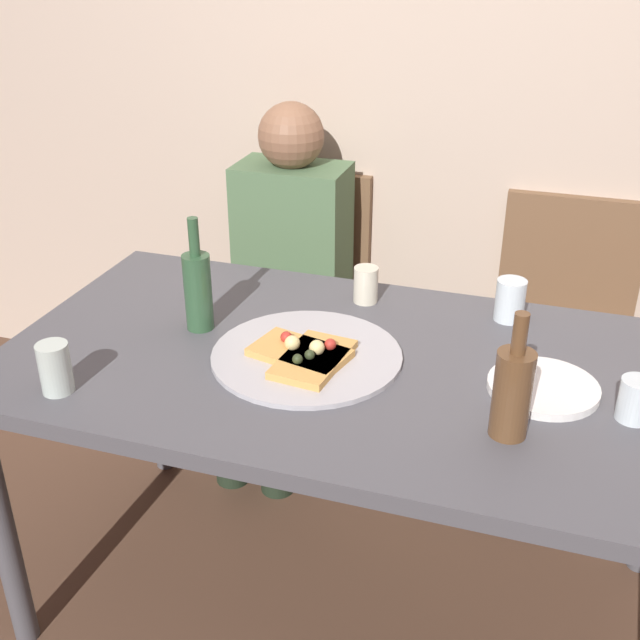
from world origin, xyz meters
The scene contains 16 objects.
ground_plane centered at (0.00, 0.00, 0.00)m, with size 8.00×8.00×0.00m, color #513828.
back_wall centered at (0.00, 1.02, 1.30)m, with size 6.00×0.10×2.60m, color #BCA893.
dining_table centered at (0.00, 0.00, 0.68)m, with size 1.64×0.88×0.76m.
pizza_tray centered at (-0.11, -0.02, 0.76)m, with size 0.44×0.44×0.01m, color #ADADB2.
pizza_slice_last centered at (-0.12, -0.04, 0.78)m, with size 0.24×0.18×0.05m.
pizza_slice_extra centered at (-0.08, -0.06, 0.78)m, with size 0.15×0.23×0.05m.
wine_bottle centered at (-0.41, 0.04, 0.87)m, with size 0.07×0.07×0.29m.
beer_bottle centered at (0.37, -0.18, 0.86)m, with size 0.08×0.08×0.27m.
tumbler_near centered at (-0.57, -0.32, 0.82)m, with size 0.07×0.07×0.11m, color #B7C6BC.
tumbler_far centered at (0.61, -0.05, 0.80)m, with size 0.07×0.07×0.09m, color silver.
wine_glass centered at (-0.06, 0.31, 0.81)m, with size 0.06×0.06×0.10m, color beige.
short_glass centered at (0.32, 0.32, 0.81)m, with size 0.08×0.08×0.11m, color silver.
plate_stack centered at (0.43, 0.00, 0.77)m, with size 0.24×0.24×0.02m, color white.
chair_left centered at (-0.43, 0.84, 0.51)m, with size 0.44×0.44×0.90m.
chair_right centered at (0.46, 0.84, 0.51)m, with size 0.44×0.44×0.90m.
guest_in_sweater centered at (-0.43, 0.69, 0.64)m, with size 0.36×0.56×1.17m.
Camera 1 is at (0.41, -1.51, 1.67)m, focal length 43.91 mm.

